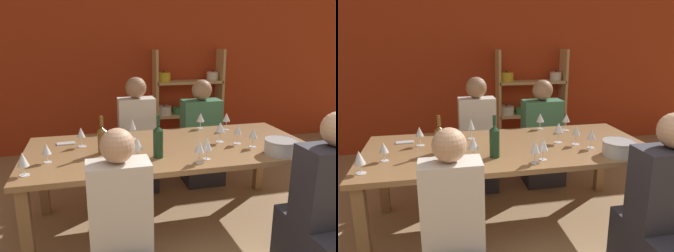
{
  "view_description": "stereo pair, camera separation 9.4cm",
  "coord_description": "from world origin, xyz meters",
  "views": [
    {
      "loc": [
        -0.67,
        -0.99,
        1.61
      ],
      "look_at": [
        -0.01,
        1.66,
        0.88
      ],
      "focal_mm": 35.0,
      "sensor_mm": 36.0,
      "label": 1
    },
    {
      "loc": [
        -0.58,
        -1.01,
        1.61
      ],
      "look_at": [
        -0.01,
        1.66,
        0.88
      ],
      "focal_mm": 35.0,
      "sensor_mm": 36.0,
      "label": 2
    }
  ],
  "objects": [
    {
      "name": "wine_glass_red_d",
      "position": [
        0.42,
        2.03,
        0.85
      ],
      "size": [
        0.08,
        0.08,
        0.16
      ],
      "color": "white",
      "rests_on": "dining_table"
    },
    {
      "name": "shelf_unit",
      "position": [
        0.79,
        3.63,
        0.58
      ],
      "size": [
        1.03,
        0.3,
        1.47
      ],
      "color": "tan",
      "rests_on": "ground_plane"
    },
    {
      "name": "wine_glass_white_b",
      "position": [
        -1.11,
        1.2,
        0.84
      ],
      "size": [
        0.08,
        0.08,
        0.16
      ],
      "color": "white",
      "rests_on": "dining_table"
    },
    {
      "name": "wine_bottle_green",
      "position": [
        -0.17,
        1.32,
        0.86
      ],
      "size": [
        0.08,
        0.08,
        0.33
      ],
      "color": "#19381E",
      "rests_on": "dining_table"
    },
    {
      "name": "wine_glass_white_d",
      "position": [
        0.65,
        1.37,
        0.85
      ],
      "size": [
        0.07,
        0.07,
        0.16
      ],
      "color": "white",
      "rests_on": "dining_table"
    },
    {
      "name": "mixing_bowl",
      "position": [
        0.77,
        1.17,
        0.8
      ],
      "size": [
        0.26,
        0.26,
        0.12
      ],
      "color": "#B7BABC",
      "rests_on": "dining_table"
    },
    {
      "name": "wine_glass_red_a",
      "position": [
        -0.3,
        1.83,
        0.87
      ],
      "size": [
        0.07,
        0.07,
        0.19
      ],
      "color": "white",
      "rests_on": "dining_table"
    },
    {
      "name": "person_far_a",
      "position": [
        0.57,
        2.43,
        0.43
      ],
      "size": [
        0.44,
        0.55,
        1.18
      ],
      "rotation": [
        0.0,
        0.0,
        3.14
      ],
      "color": "#2D2D38",
      "rests_on": "ground_plane"
    },
    {
      "name": "person_near_b",
      "position": [
        -0.53,
        0.72,
        0.42
      ],
      "size": [
        0.36,
        0.45,
        1.15
      ],
      "color": "#2D2D38",
      "rests_on": "ground_plane"
    },
    {
      "name": "wine_glass_white_e",
      "position": [
        -0.99,
        1.41,
        0.83
      ],
      "size": [
        0.07,
        0.07,
        0.15
      ],
      "color": "white",
      "rests_on": "dining_table"
    },
    {
      "name": "wine_glass_white_a",
      "position": [
        0.17,
        1.19,
        0.85
      ],
      "size": [
        0.07,
        0.07,
        0.17
      ],
      "color": "white",
      "rests_on": "dining_table"
    },
    {
      "name": "cell_phone",
      "position": [
        -0.88,
        1.83,
        0.74
      ],
      "size": [
        0.15,
        0.08,
        0.01
      ],
      "color": "silver",
      "rests_on": "dining_table"
    },
    {
      "name": "wine_glass_empty_b",
      "position": [
        -0.74,
        1.72,
        0.85
      ],
      "size": [
        0.07,
        0.07,
        0.17
      ],
      "color": "white",
      "rests_on": "dining_table"
    },
    {
      "name": "person_near_a",
      "position": [
        0.82,
        0.64,
        0.43
      ],
      "size": [
        0.44,
        0.56,
        1.19
      ],
      "color": "#2D2D38",
      "rests_on": "ground_plane"
    },
    {
      "name": "wine_glass_red_e",
      "position": [
        0.09,
        1.14,
        0.85
      ],
      "size": [
        0.07,
        0.07,
        0.17
      ],
      "color": "white",
      "rests_on": "dining_table"
    },
    {
      "name": "person_far_b",
      "position": [
        -0.18,
        2.41,
        0.46
      ],
      "size": [
        0.39,
        0.49,
        1.23
      ],
      "rotation": [
        0.0,
        0.0,
        3.14
      ],
      "color": "#2D2D38",
      "rests_on": "ground_plane"
    },
    {
      "name": "wine_glass_red_c",
      "position": [
        0.43,
        1.56,
        0.86
      ],
      "size": [
        0.08,
        0.08,
        0.18
      ],
      "color": "white",
      "rests_on": "dining_table"
    },
    {
      "name": "wine_glass_white_c",
      "position": [
        -0.34,
        1.28,
        0.87
      ],
      "size": [
        0.08,
        0.08,
        0.18
      ],
      "color": "white",
      "rests_on": "dining_table"
    },
    {
      "name": "wine_bottle_dark",
      "position": [
        -0.58,
        1.51,
        0.85
      ],
      "size": [
        0.07,
        0.07,
        0.3
      ],
      "color": "brown",
      "rests_on": "dining_table"
    },
    {
      "name": "wine_glass_empty_a",
      "position": [
        0.56,
        1.48,
        0.86
      ],
      "size": [
        0.07,
        0.07,
        0.17
      ],
      "color": "white",
      "rests_on": "dining_table"
    },
    {
      "name": "wine_glass_red_b",
      "position": [
        0.65,
        1.92,
        0.86
      ],
      "size": [
        0.07,
        0.07,
        0.17
      ],
      "color": "white",
      "rests_on": "dining_table"
    },
    {
      "name": "wall_back_red",
      "position": [
        0.0,
        3.83,
        1.35
      ],
      "size": [
        8.8,
        0.06,
        2.7
      ],
      "color": "#B23819",
      "rests_on": "ground_plane"
    },
    {
      "name": "dining_table",
      "position": [
        -0.01,
        1.56,
        0.66
      ],
      "size": [
        2.38,
        1.08,
        0.73
      ],
      "color": "olive",
      "rests_on": "ground_plane"
    }
  ]
}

